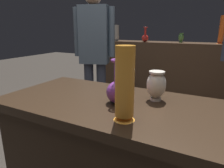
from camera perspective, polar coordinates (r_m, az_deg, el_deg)
display_plinth at (r=1.32m, az=-1.33°, el=-20.98°), size 1.20×0.64×0.80m
back_display_shelf at (r=3.24m, az=18.05°, el=2.35°), size 2.60×0.40×0.99m
vase_centerpiece at (r=1.07m, az=1.54°, el=-1.57°), size 0.12×0.12×0.24m
vase_tall_behind at (r=0.85m, az=3.62°, el=-0.29°), size 0.09×0.09×0.32m
vase_left_accent at (r=1.13m, az=12.45°, el=-0.19°), size 0.11×0.11×0.17m
shelf_vase_far_left at (r=3.47m, az=1.23°, el=14.26°), size 0.10×0.10×0.26m
shelf_vase_right at (r=3.16m, az=28.75°, el=13.16°), size 0.11×0.11×0.37m
shelf_vase_center at (r=3.20m, az=19.02°, el=12.39°), size 0.08×0.08×0.13m
shelf_vase_left at (r=3.23m, az=9.38°, el=12.95°), size 0.11×0.11×0.22m
visitor_near_left at (r=2.34m, az=-5.01°, el=9.65°), size 0.45×0.27×1.62m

